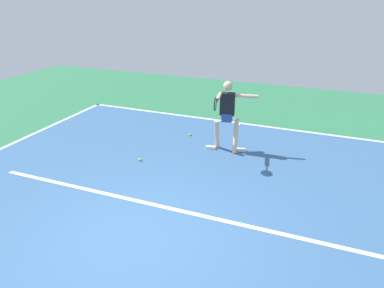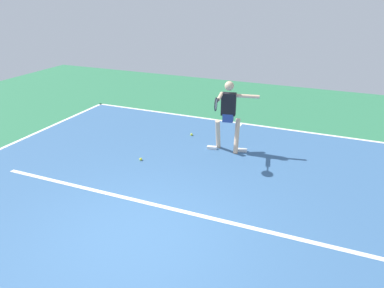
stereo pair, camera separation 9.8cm
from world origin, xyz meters
name	(u,v)px [view 1 (the left image)]	position (x,y,z in m)	size (l,w,h in m)	color
ground_plane	(140,239)	(0.00, 0.00, 0.00)	(21.87, 21.87, 0.00)	#2D754C
court_surface	(140,238)	(0.00, 0.00, 0.00)	(10.04, 11.87, 0.00)	#38608E
court_line_baseline_near	(239,123)	(0.00, -5.88, 0.00)	(10.04, 0.10, 0.01)	white
court_line_service	(167,208)	(0.00, -0.97, 0.00)	(7.53, 0.10, 0.01)	white
court_line_centre_mark	(237,125)	(0.00, -5.68, 0.00)	(0.10, 0.30, 0.01)	white
tennis_player	(227,112)	(-0.23, -3.83, 0.98)	(1.19, 1.29, 1.74)	beige
tennis_ball_centre_court	(190,135)	(0.96, -4.41, 0.03)	(0.07, 0.07, 0.07)	#CCE033
tennis_ball_near_player	(140,160)	(1.43, -2.52, 0.03)	(0.07, 0.07, 0.07)	yellow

